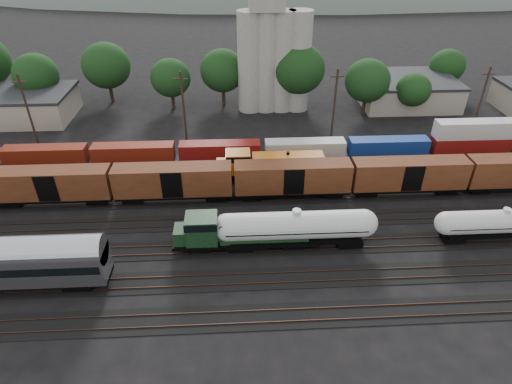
{
  "coord_description": "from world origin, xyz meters",
  "views": [
    {
      "loc": [
        -3.92,
        -42.16,
        31.81
      ],
      "look_at": [
        -1.61,
        2.0,
        3.0
      ],
      "focal_mm": 30.0,
      "sensor_mm": 36.0,
      "label": 1
    }
  ],
  "objects_px": {
    "tank_car_a": "(296,227)",
    "orange_locomotive": "(268,164)",
    "grain_silo": "(273,50)",
    "green_locomotive": "(238,231)"
  },
  "relations": [
    {
      "from": "tank_car_a",
      "to": "orange_locomotive",
      "type": "distance_m",
      "value": 15.14
    },
    {
      "from": "tank_car_a",
      "to": "grain_silo",
      "type": "bearing_deg",
      "value": 88.81
    },
    {
      "from": "green_locomotive",
      "to": "tank_car_a",
      "type": "bearing_deg",
      "value": 0.0
    },
    {
      "from": "tank_car_a",
      "to": "grain_silo",
      "type": "height_order",
      "value": "grain_silo"
    },
    {
      "from": "green_locomotive",
      "to": "tank_car_a",
      "type": "xyz_separation_m",
      "value": [
        6.37,
        0.0,
        0.37
      ]
    },
    {
      "from": "green_locomotive",
      "to": "orange_locomotive",
      "type": "xyz_separation_m",
      "value": [
        4.39,
        15.0,
        -0.09
      ]
    },
    {
      "from": "tank_car_a",
      "to": "orange_locomotive",
      "type": "xyz_separation_m",
      "value": [
        -1.99,
        15.0,
        -0.46
      ]
    },
    {
      "from": "orange_locomotive",
      "to": "grain_silo",
      "type": "bearing_deg",
      "value": 83.77
    },
    {
      "from": "tank_car_a",
      "to": "grain_silo",
      "type": "relative_size",
      "value": 0.63
    },
    {
      "from": "orange_locomotive",
      "to": "green_locomotive",
      "type": "bearing_deg",
      "value": -106.3
    }
  ]
}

